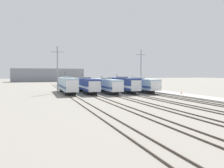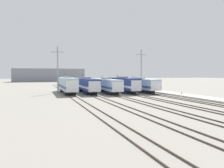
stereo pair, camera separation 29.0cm
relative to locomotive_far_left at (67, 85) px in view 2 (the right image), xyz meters
name	(u,v)px [view 2 (the right image)]	position (x,y,z in m)	size (l,w,h in m)	color
ground_plane	(116,96)	(9.79, -9.71, -2.25)	(400.00, 400.00, 0.00)	gray
rail_pair_far_left	(73,97)	(0.00, -9.71, -2.18)	(1.50, 120.00, 0.15)	#4C4238
rail_pair_center_left	(95,96)	(4.89, -9.71, -2.18)	(1.51, 120.00, 0.15)	#4C4238
rail_pair_center	(116,95)	(9.79, -9.71, -2.18)	(1.51, 120.00, 0.15)	#4C4238
rail_pair_center_right	(136,95)	(14.68, -9.71, -2.18)	(1.51, 120.00, 0.15)	#4C4238
rail_pair_far_right	(154,94)	(19.58, -9.71, -2.18)	(1.50, 120.00, 0.15)	#4C4238
locomotive_far_left	(67,85)	(0.00, 0.00, 0.00)	(3.06, 18.23, 5.57)	#232326
locomotive_center_left	(86,85)	(4.89, 0.01, -0.12)	(3.10, 19.46, 5.26)	black
locomotive_center	(107,85)	(9.79, -2.63, -0.20)	(2.95, 17.69, 4.56)	#232326
locomotive_center_right	(123,84)	(14.68, -1.49, -0.05)	(2.87, 18.28, 4.95)	black
locomotive_far_right	(139,84)	(19.58, -1.42, -0.18)	(3.10, 19.58, 4.52)	#232326
catenary_tower_left	(58,69)	(-2.20, 1.73, 4.05)	(3.19, 0.34, 12.11)	gray
catenary_tower_right	(141,69)	(21.82, 1.73, 4.05)	(3.19, 0.34, 12.11)	gray
platform	(170,93)	(24.07, -9.71, -2.06)	(4.00, 120.00, 0.38)	#A8A59E
traffic_cone	(181,93)	(24.01, -14.41, -1.55)	(0.32, 0.32, 0.65)	orange
depot_building	(49,75)	(0.05, 93.36, 1.99)	(44.82, 12.49, 8.48)	gray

